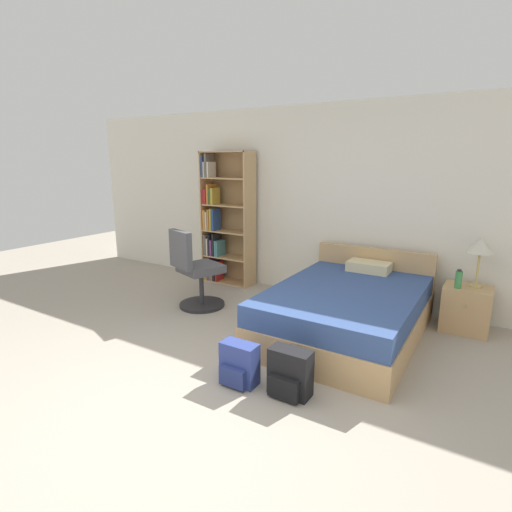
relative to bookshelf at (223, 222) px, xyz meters
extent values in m
plane|color=#A39989|center=(1.74, -3.00, -0.94)|extent=(14.00, 14.00, 0.00)
cube|color=silver|center=(1.74, 0.23, 0.36)|extent=(9.00, 0.06, 2.60)
cube|color=tan|center=(-0.29, 0.00, 0.06)|extent=(0.02, 0.33, 2.00)
cube|color=tan|center=(0.50, 0.00, 0.06)|extent=(0.02, 0.33, 2.00)
cube|color=#A48256|center=(0.11, 0.16, 0.06)|extent=(0.81, 0.01, 2.00)
cube|color=tan|center=(0.11, 0.00, -0.93)|extent=(0.77, 0.32, 0.02)
cube|color=gold|center=(-0.25, -0.07, -0.79)|extent=(0.04, 0.19, 0.26)
cube|color=#7A387F|center=(-0.19, -0.05, -0.75)|extent=(0.04, 0.23, 0.35)
cube|color=teal|center=(-0.16, -0.05, -0.78)|extent=(0.02, 0.23, 0.28)
cube|color=orange|center=(-0.12, -0.06, -0.80)|extent=(0.03, 0.19, 0.24)
cube|color=black|center=(-0.09, -0.04, -0.77)|extent=(0.04, 0.25, 0.31)
cube|color=maroon|center=(-0.04, -0.06, -0.77)|extent=(0.03, 0.20, 0.31)
cube|color=tan|center=(0.11, 0.00, -0.53)|extent=(0.77, 0.32, 0.02)
cube|color=#665B51|center=(-0.25, -0.07, -0.36)|extent=(0.04, 0.19, 0.32)
cube|color=beige|center=(-0.20, -0.06, -0.39)|extent=(0.03, 0.19, 0.27)
cube|color=black|center=(-0.16, -0.03, -0.35)|extent=(0.02, 0.26, 0.34)
cube|color=#7A387F|center=(-0.13, -0.06, -0.40)|extent=(0.04, 0.21, 0.25)
cube|color=black|center=(-0.08, -0.05, -0.35)|extent=(0.03, 0.23, 0.35)
cube|color=teal|center=(-0.04, -0.06, -0.40)|extent=(0.03, 0.20, 0.25)
cube|color=teal|center=(-0.01, -0.05, -0.40)|extent=(0.02, 0.22, 0.24)
cube|color=tan|center=(0.11, 0.00, -0.13)|extent=(0.77, 0.32, 0.02)
cube|color=orange|center=(-0.25, -0.07, 0.03)|extent=(0.04, 0.19, 0.31)
cube|color=beige|center=(-0.21, -0.05, 0.02)|extent=(0.03, 0.22, 0.28)
cube|color=orange|center=(-0.16, -0.03, 0.04)|extent=(0.03, 0.26, 0.32)
cube|color=gold|center=(-0.12, -0.05, 0.05)|extent=(0.03, 0.23, 0.34)
cube|color=navy|center=(-0.08, -0.06, 0.05)|extent=(0.04, 0.20, 0.33)
cube|color=tan|center=(0.11, 0.00, 0.27)|extent=(0.77, 0.32, 0.02)
cube|color=maroon|center=(-0.26, -0.05, 0.39)|extent=(0.03, 0.22, 0.23)
cube|color=maroon|center=(-0.22, -0.04, 0.39)|extent=(0.04, 0.24, 0.23)
cube|color=orange|center=(-0.16, -0.05, 0.43)|extent=(0.03, 0.23, 0.30)
cube|color=#2D6638|center=(-0.12, -0.03, 0.39)|extent=(0.02, 0.25, 0.23)
cube|color=gold|center=(-0.08, -0.06, 0.40)|extent=(0.04, 0.20, 0.25)
cube|color=tan|center=(0.11, 0.00, 0.67)|extent=(0.77, 0.32, 0.02)
cube|color=navy|center=(-0.25, -0.07, 0.83)|extent=(0.03, 0.18, 0.31)
cube|color=beige|center=(-0.22, -0.06, 0.79)|extent=(0.02, 0.21, 0.23)
cube|color=#665B51|center=(-0.19, -0.07, 0.85)|extent=(0.03, 0.19, 0.35)
cube|color=beige|center=(-0.14, -0.06, 0.79)|extent=(0.03, 0.20, 0.23)
cube|color=tan|center=(0.11, 0.00, 1.05)|extent=(0.81, 0.33, 0.02)
cube|color=tan|center=(2.33, -0.95, -0.78)|extent=(1.46, 2.09, 0.31)
cube|color=#334C84|center=(2.33, -0.95, -0.51)|extent=(1.43, 2.05, 0.23)
cube|color=tan|center=(2.33, 0.05, -0.55)|extent=(1.46, 0.08, 0.79)
cube|color=beige|center=(2.33, -0.16, -0.34)|extent=(0.50, 0.30, 0.12)
cylinder|color=#232326|center=(0.42, -1.06, -0.92)|extent=(0.59, 0.59, 0.04)
cylinder|color=#333338|center=(0.42, -1.06, -0.69)|extent=(0.06, 0.06, 0.42)
cube|color=#4C4C51|center=(0.42, -1.06, -0.43)|extent=(0.61, 0.61, 0.10)
cube|color=#4C4C51|center=(0.33, -1.32, -0.14)|extent=(0.44, 0.22, 0.47)
cube|color=tan|center=(3.43, -0.11, -0.69)|extent=(0.49, 0.41, 0.51)
sphere|color=tan|center=(3.43, -0.33, -0.58)|extent=(0.02, 0.02, 0.02)
cylinder|color=tan|center=(3.49, -0.07, -0.42)|extent=(0.12, 0.12, 0.02)
cylinder|color=tan|center=(3.49, -0.07, -0.23)|extent=(0.02, 0.02, 0.37)
cone|color=beige|center=(3.49, -0.07, 0.04)|extent=(0.28, 0.28, 0.16)
cylinder|color=#3F8C4C|center=(3.33, -0.21, -0.34)|extent=(0.07, 0.07, 0.19)
cylinder|color=#2D2D33|center=(3.33, -0.21, -0.23)|extent=(0.05, 0.05, 0.02)
cube|color=black|center=(2.33, -2.27, -0.74)|extent=(0.34, 0.17, 0.39)
cube|color=black|center=(2.33, -2.39, -0.83)|extent=(0.26, 0.06, 0.18)
cube|color=navy|center=(1.88, -2.34, -0.76)|extent=(0.32, 0.16, 0.37)
cube|color=navy|center=(1.88, -2.45, -0.84)|extent=(0.24, 0.06, 0.16)
camera|label=1|loc=(3.63, -4.91, 0.93)|focal=28.00mm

